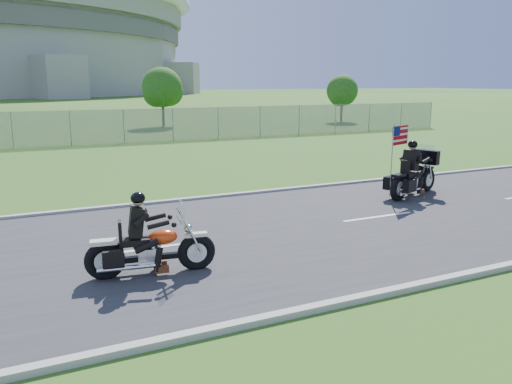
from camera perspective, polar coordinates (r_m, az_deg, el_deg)
name	(u,v)px	position (r m, az deg, el deg)	size (l,w,h in m)	color
ground	(241,238)	(11.81, -1.68, -5.22)	(420.00, 420.00, 0.00)	#254D18
road	(241,237)	(11.80, -1.68, -5.13)	(120.00, 8.00, 0.04)	#28282B
curb_north	(189,199)	(15.47, -7.63, -0.85)	(120.00, 0.18, 0.12)	#9E9B93
curb_south	(339,303)	(8.47, 9.49, -12.42)	(120.00, 0.18, 0.12)	#9E9B93
fence	(12,130)	(30.45, -26.10, 6.36)	(60.00, 0.03, 2.00)	gray
tree_fence_near	(163,89)	(41.72, -10.62, 11.45)	(3.52, 3.28, 4.75)	#382316
tree_fence_far	(342,92)	(46.62, 9.83, 11.16)	(3.08, 2.87, 4.20)	#382316
motorcycle_lead	(149,249)	(9.61, -12.09, -6.43)	(2.44, 0.80, 1.64)	black
motorcycle_follow	(414,178)	(16.57, 17.58, 1.59)	(2.62, 1.36, 2.28)	black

